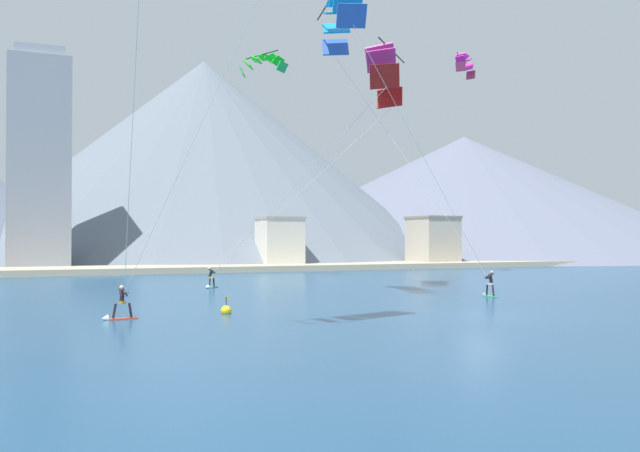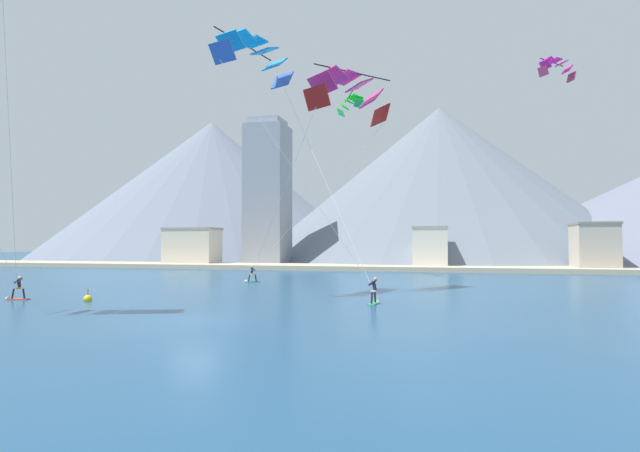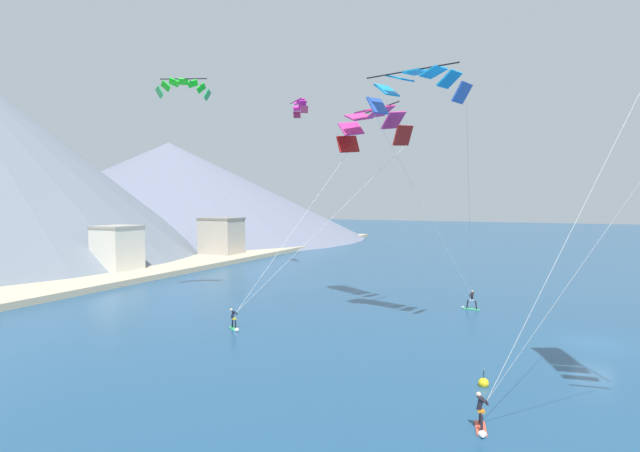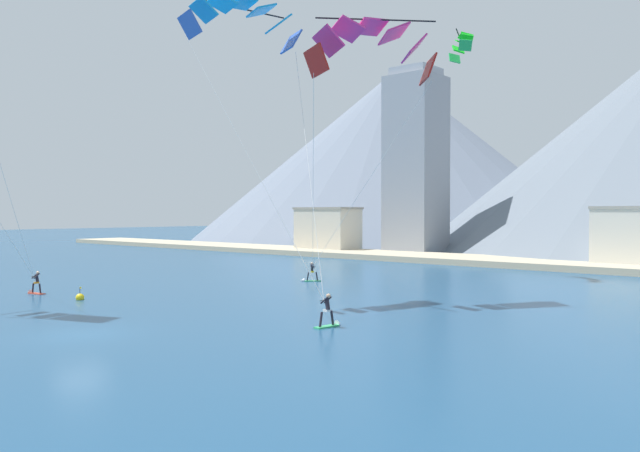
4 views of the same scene
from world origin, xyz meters
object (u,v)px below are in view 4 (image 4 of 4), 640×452
object	(u,v)px
kitesurfer_near_lead	(310,275)
kitesurfer_mid_center	(35,287)
parafoil_kite_distant_low_drift	(462,44)
kitesurfer_near_trail	(330,316)
parafoil_kite_near_trail	(242,18)
race_marker_buoy	(80,298)
parafoil_kite_near_lead	(372,45)

from	to	relation	value
kitesurfer_near_lead	kitesurfer_mid_center	bearing A→B (deg)	-116.81
kitesurfer_near_lead	parafoil_kite_distant_low_drift	xyz separation A→B (m)	(8.37, 11.51, 20.82)
kitesurfer_mid_center	parafoil_kite_distant_low_drift	size ratio (longest dim) A/B	0.38
kitesurfer_near_trail	parafoil_kite_near_trail	size ratio (longest dim) A/B	0.10
kitesurfer_near_lead	kitesurfer_near_trail	size ratio (longest dim) A/B	0.94
kitesurfer_near_trail	race_marker_buoy	size ratio (longest dim) A/B	1.80
kitesurfer_near_lead	kitesurfer_mid_center	xyz separation A→B (m)	(-9.78, -19.34, -0.00)
parafoil_kite_near_lead	parafoil_kite_distant_low_drift	distance (m)	19.34
kitesurfer_near_trail	race_marker_buoy	distance (m)	19.59
kitesurfer_near_trail	parafoil_kite_distant_low_drift	world-z (taller)	parafoil_kite_distant_low_drift
parafoil_kite_near_trail	race_marker_buoy	distance (m)	21.65
kitesurfer_mid_center	parafoil_kite_near_trail	bearing A→B (deg)	23.55
kitesurfer_near_lead	parafoil_kite_near_trail	world-z (taller)	parafoil_kite_near_trail
kitesurfer_near_lead	race_marker_buoy	bearing A→B (deg)	-102.58
kitesurfer_near_lead	parafoil_kite_near_trail	distance (m)	22.74
kitesurfer_mid_center	parafoil_kite_near_lead	bearing A→B (deg)	29.88
race_marker_buoy	kitesurfer_near_lead	bearing A→B (deg)	77.42
parafoil_kite_distant_low_drift	race_marker_buoy	size ratio (longest dim) A/B	4.57
parafoil_kite_near_lead	parafoil_kite_near_trail	xyz separation A→B (m)	(-6.21, -5.68, 1.67)
kitesurfer_mid_center	kitesurfer_near_lead	bearing A→B (deg)	63.19
kitesurfer_near_lead	parafoil_kite_distant_low_drift	world-z (taller)	parafoil_kite_distant_low_drift
kitesurfer_near_lead	kitesurfer_near_trail	xyz separation A→B (m)	(15.09, -15.49, 0.07)
kitesurfer_mid_center	parafoil_kite_distant_low_drift	xyz separation A→B (m)	(18.14, 30.85, 20.82)
kitesurfer_near_lead	parafoil_kite_near_lead	bearing A→B (deg)	-31.13
parafoil_kite_near_lead	kitesurfer_near_lead	bearing A→B (deg)	148.87
kitesurfer_mid_center	parafoil_kite_near_lead	xyz separation A→B (m)	(21.42, 12.31, 16.38)
kitesurfer_near_trail	parafoil_kite_distant_low_drift	distance (m)	34.70
parafoil_kite_distant_low_drift	parafoil_kite_near_lead	bearing A→B (deg)	-79.97
race_marker_buoy	parafoil_kite_distant_low_drift	bearing A→B (deg)	67.50
kitesurfer_near_trail	parafoil_kite_near_trail	bearing A→B (deg)	163.98
kitesurfer_near_trail	parafoil_kite_near_lead	world-z (taller)	parafoil_kite_near_lead
kitesurfer_mid_center	race_marker_buoy	world-z (taller)	kitesurfer_mid_center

